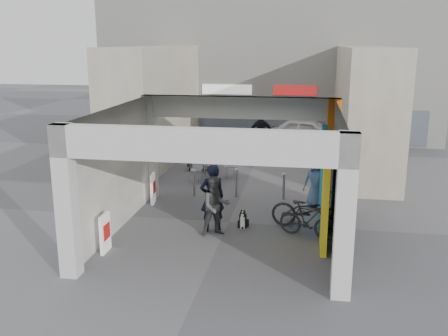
% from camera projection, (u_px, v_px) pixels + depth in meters
% --- Properties ---
extents(ground, '(90.00, 90.00, 0.00)m').
position_uv_depth(ground, '(229.00, 222.00, 14.78)').
color(ground, '#5E5E63').
rests_on(ground, ground).
extents(arcade_canopy, '(6.40, 6.45, 6.40)m').
position_uv_depth(arcade_canopy, '(244.00, 153.00, 13.34)').
color(arcade_canopy, beige).
rests_on(arcade_canopy, ground).
extents(far_building, '(18.00, 4.08, 8.00)m').
position_uv_depth(far_building, '(269.00, 65.00, 27.18)').
color(far_building, silver).
rests_on(far_building, ground).
extents(plaza_bldg_left, '(2.00, 9.00, 5.00)m').
position_uv_depth(plaza_bldg_left, '(155.00, 105.00, 22.06)').
color(plaza_bldg_left, '#B6AC97').
rests_on(plaza_bldg_left, ground).
extents(plaza_bldg_right, '(2.00, 9.00, 5.00)m').
position_uv_depth(plaza_bldg_right, '(365.00, 109.00, 20.61)').
color(plaza_bldg_right, '#B6AC97').
rests_on(plaza_bldg_right, ground).
extents(bollard_left, '(0.09, 0.09, 0.91)m').
position_uv_depth(bollard_left, '(194.00, 183.00, 17.22)').
color(bollard_left, gray).
rests_on(bollard_left, ground).
extents(bollard_center, '(0.09, 0.09, 0.98)m').
position_uv_depth(bollard_center, '(236.00, 183.00, 17.07)').
color(bollard_center, gray).
rests_on(bollard_center, ground).
extents(bollard_right, '(0.09, 0.09, 0.89)m').
position_uv_depth(bollard_right, '(284.00, 187.00, 16.81)').
color(bollard_right, gray).
rests_on(bollard_right, ground).
extents(advert_board_near, '(0.10, 0.55, 1.00)m').
position_uv_depth(advert_board_near, '(105.00, 233.00, 12.58)').
color(advert_board_near, white).
rests_on(advert_board_near, ground).
extents(advert_board_far, '(0.16, 0.56, 1.00)m').
position_uv_depth(advert_board_far, '(153.00, 188.00, 16.41)').
color(advert_board_far, white).
rests_on(advert_board_far, ground).
extents(cafe_set, '(1.59, 1.28, 0.96)m').
position_uv_depth(cafe_set, '(213.00, 170.00, 19.36)').
color(cafe_set, '#ABABB0').
rests_on(cafe_set, ground).
extents(produce_stand, '(1.19, 0.64, 0.78)m').
position_uv_depth(produce_stand, '(203.00, 163.00, 20.71)').
color(produce_stand, black).
rests_on(produce_stand, ground).
extents(crate_stack, '(0.50, 0.42, 0.56)m').
position_uv_depth(crate_stack, '(277.00, 158.00, 21.77)').
color(crate_stack, '#185621').
rests_on(crate_stack, ground).
extents(border_collie, '(0.21, 0.41, 0.57)m').
position_uv_depth(border_collie, '(243.00, 220.00, 14.27)').
color(border_collie, black).
rests_on(border_collie, ground).
extents(man_with_dog, '(0.83, 0.71, 1.92)m').
position_uv_depth(man_with_dog, '(212.00, 198.00, 13.93)').
color(man_with_dog, black).
rests_on(man_with_dog, ground).
extents(man_back_turned, '(1.01, 0.93, 1.67)m').
position_uv_depth(man_back_turned, '(216.00, 206.00, 13.61)').
color(man_back_turned, '#3F3F42').
rests_on(man_back_turned, ground).
extents(man_elderly, '(0.93, 0.73, 1.67)m').
position_uv_depth(man_elderly, '(316.00, 182.00, 15.97)').
color(man_elderly, '#4E6E99').
rests_on(man_elderly, ground).
extents(man_crates, '(1.22, 0.62, 2.01)m').
position_uv_depth(man_crates, '(261.00, 133.00, 23.48)').
color(man_crates, black).
rests_on(man_crates, ground).
extents(bicycle_front, '(2.21, 1.13, 1.11)m').
position_uv_depth(bicycle_front, '(308.00, 210.00, 14.13)').
color(bicycle_front, black).
rests_on(bicycle_front, ground).
extents(bicycle_rear, '(1.69, 0.98, 0.98)m').
position_uv_depth(bicycle_rear, '(308.00, 220.00, 13.55)').
color(bicycle_rear, black).
rests_on(bicycle_rear, ground).
extents(white_van, '(4.53, 2.52, 1.46)m').
position_uv_depth(white_van, '(309.00, 133.00, 25.22)').
color(white_van, white).
rests_on(white_van, ground).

